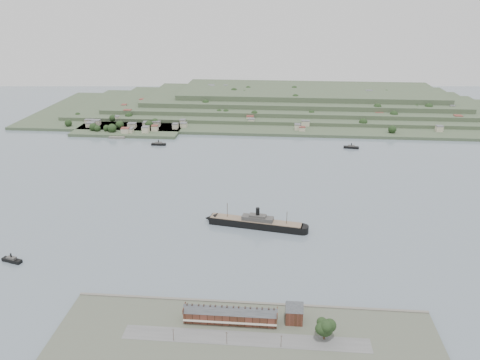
# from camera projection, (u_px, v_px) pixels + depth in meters

# --- Properties ---
(ground) EXTENTS (1400.00, 1400.00, 0.00)m
(ground) POSITION_uv_depth(u_px,v_px,m) (260.00, 206.00, 432.87)
(ground) COLOR slate
(ground) RESTS_ON ground
(near_shore) EXTENTS (220.00, 80.00, 2.60)m
(near_shore) POSITION_uv_depth(u_px,v_px,m) (245.00, 346.00, 259.61)
(near_shore) COLOR #4C5142
(near_shore) RESTS_ON ground
(terrace_row) EXTENTS (55.60, 9.80, 11.07)m
(terrace_row) POSITION_uv_depth(u_px,v_px,m) (230.00, 315.00, 275.59)
(terrace_row) COLOR #402417
(terrace_row) RESTS_ON ground
(gabled_building) EXTENTS (10.40, 10.18, 14.09)m
(gabled_building) POSITION_uv_depth(u_px,v_px,m) (294.00, 312.00, 275.82)
(gabled_building) COLOR #402417
(gabled_building) RESTS_ON ground
(far_peninsula) EXTENTS (760.00, 309.00, 30.00)m
(far_peninsula) POSITION_uv_depth(u_px,v_px,m) (287.00, 103.00, 790.18)
(far_peninsula) COLOR #32432D
(far_peninsula) RESTS_ON ground
(steamship) EXTENTS (89.22, 24.61, 21.51)m
(steamship) POSITION_uv_depth(u_px,v_px,m) (253.00, 223.00, 393.59)
(steamship) COLOR black
(steamship) RESTS_ON ground
(tugboat) EXTENTS (16.48, 8.32, 7.17)m
(tugboat) POSITION_uv_depth(u_px,v_px,m) (12.00, 260.00, 342.53)
(tugboat) COLOR black
(tugboat) RESTS_ON ground
(ferry_west) EXTENTS (19.02, 5.60, 7.10)m
(ferry_west) POSITION_uv_depth(u_px,v_px,m) (159.00, 144.00, 608.28)
(ferry_west) COLOR black
(ferry_west) RESTS_ON ground
(ferry_east) EXTENTS (19.58, 7.55, 7.15)m
(ferry_east) POSITION_uv_depth(u_px,v_px,m) (351.00, 147.00, 595.76)
(ferry_east) COLOR black
(ferry_east) RESTS_ON ground
(fig_tree) EXTENTS (12.08, 10.46, 13.48)m
(fig_tree) POSITION_uv_depth(u_px,v_px,m) (326.00, 327.00, 260.22)
(fig_tree) COLOR #412F1E
(fig_tree) RESTS_ON ground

